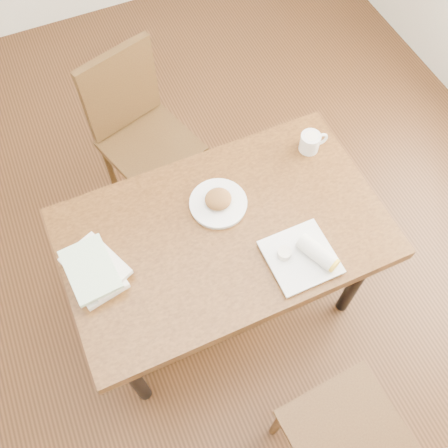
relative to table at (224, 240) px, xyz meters
name	(u,v)px	position (x,y,z in m)	size (l,w,h in m)	color
ground	(224,298)	(0.00, 0.00, -0.67)	(4.00, 5.00, 0.01)	#472814
room_walls	(224,59)	(0.00, 0.00, 0.96)	(4.02, 5.02, 2.80)	beige
table	(224,240)	(0.00, 0.00, 0.00)	(1.30, 0.79, 0.75)	brown
chair_far	(139,128)	(-0.11, 0.81, -0.12)	(0.53, 0.53, 0.95)	#442F13
plate_scone	(218,202)	(0.03, 0.12, 0.11)	(0.24, 0.24, 0.08)	white
coffee_mug	(311,142)	(0.51, 0.22, 0.13)	(0.13, 0.09, 0.09)	white
plate_burrito	(306,256)	(0.23, -0.24, 0.11)	(0.26, 0.26, 0.09)	white
book_stack	(94,269)	(-0.53, 0.03, 0.12)	(0.25, 0.29, 0.07)	white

